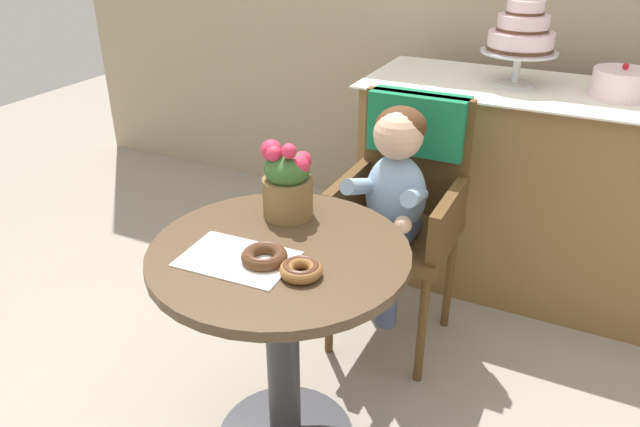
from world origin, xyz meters
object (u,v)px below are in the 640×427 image
Objects in this scene: wicker_chair at (406,183)px; seated_child at (392,190)px; tiered_cake_stand at (521,35)px; donut_front at (301,269)px; cafe_table at (281,312)px; round_layer_cake at (622,84)px; donut_mid at (264,255)px; flower_vase at (288,181)px.

seated_child is at bearing -93.59° from wicker_chair.
seated_child is at bearing -109.06° from tiered_cake_stand.
seated_child is 6.65× the size of donut_front.
round_layer_cake is at bearing 59.73° from cafe_table.
cafe_table is at bearing 141.48° from donut_front.
tiered_cake_stand is at bearing 79.82° from donut_front.
donut_mid is 0.56× the size of round_layer_cake.
donut_mid is (-0.12, 0.02, -0.00)m from donut_front.
seated_child is 5.93× the size of donut_mid.
seated_child is 0.46m from flower_vase.
flower_vase is (-0.19, 0.28, 0.09)m from donut_front.
round_layer_cake reaches higher than cafe_table.
flower_vase is at bearing -126.86° from round_layer_cake.
tiered_cake_stand is (0.25, 0.56, 0.46)m from wicker_chair.
flower_vase is at bearing 105.27° from donut_mid.
donut_mid reaches higher than cafe_table.
cafe_table is 3.30× the size of round_layer_cake.
round_layer_cake reaches higher than seated_child.
cafe_table is 1.47m from tiered_cake_stand.
donut_front reaches higher than cafe_table.
cafe_table is 0.99× the size of seated_child.
donut_mid is 0.37× the size of tiered_cake_stand.
tiered_cake_stand reaches higher than flower_vase.
tiered_cake_stand is 0.42m from round_layer_cake.
donut_mid is 1.47m from tiered_cake_stand.
cafe_table is 0.75× the size of wicker_chair.
cafe_table is 2.17× the size of tiered_cake_stand.
tiered_cake_stand reaches higher than round_layer_cake.
cafe_table is at bearing -68.38° from flower_vase.
round_layer_cake is at bearing 48.26° from seated_child.
wicker_chair is at bearing 81.63° from donut_mid.
round_layer_cake is (0.76, 1.30, 0.45)m from cafe_table.
round_layer_cake reaches higher than wicker_chair.
flower_vase is 1.23m from tiered_cake_stand.
tiered_cake_stand is (0.37, 1.38, 0.36)m from donut_mid.
cafe_table is 2.98× the size of flower_vase.
round_layer_cake is (0.76, 1.37, 0.21)m from donut_mid.
wicker_chair is at bearing 70.70° from flower_vase.
donut_front is (-0.00, -0.67, 0.06)m from seated_child.
donut_mid is at bearing -100.32° from seated_child.
round_layer_cake reaches higher than flower_vase.
seated_child reaches higher than donut_mid.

